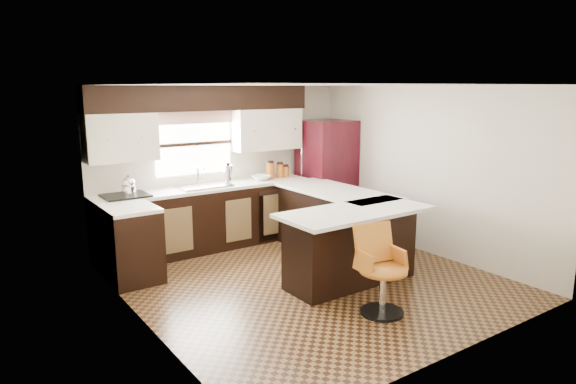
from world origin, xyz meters
TOP-DOWN VIEW (x-y plane):
  - floor at (0.00, 0.00)m, footprint 4.40×4.40m
  - ceiling at (0.00, 0.00)m, footprint 4.40×4.40m
  - wall_back at (0.00, 2.20)m, footprint 4.40×0.00m
  - wall_front at (0.00, -2.20)m, footprint 4.40×0.00m
  - wall_left at (-2.10, 0.00)m, footprint 0.00×4.40m
  - wall_right at (2.10, 0.00)m, footprint 0.00×4.40m
  - base_cab_back at (-0.45, 1.90)m, footprint 3.30×0.60m
  - base_cab_left at (-1.80, 1.25)m, footprint 0.60×0.70m
  - counter_back at (-0.45, 1.90)m, footprint 3.30×0.60m
  - counter_left at (-1.80, 1.25)m, footprint 0.60×0.70m
  - soffit at (-0.40, 2.03)m, footprint 3.40×0.35m
  - upper_cab_left at (-1.62, 2.03)m, footprint 0.94×0.35m
  - upper_cab_right at (0.68, 2.03)m, footprint 1.14×0.35m
  - window_pane at (-0.50, 2.18)m, footprint 1.20×0.02m
  - valance at (-0.50, 2.14)m, footprint 1.30×0.06m
  - sink at (-0.50, 1.88)m, footprint 0.75×0.45m
  - dishwasher at (0.55, 1.61)m, footprint 0.58×0.03m
  - cooktop at (-1.65, 1.88)m, footprint 0.58×0.50m
  - peninsula_long at (0.90, 0.62)m, footprint 0.60×1.95m
  - peninsula_return at (0.38, -0.35)m, footprint 1.65×0.60m
  - counter_pen_long at (0.95, 0.62)m, footprint 0.84×1.95m
  - counter_pen_return at (0.35, -0.44)m, footprint 1.89×0.84m
  - refrigerator at (1.69, 1.75)m, footprint 0.79×0.76m
  - bar_chair at (0.06, -1.22)m, footprint 0.58×0.58m
  - kettle at (-1.60, 1.88)m, footprint 0.19×0.19m
  - percolator at (-0.09, 1.90)m, footprint 0.13×0.13m
  - mixing_bowl at (0.48, 1.90)m, footprint 0.35×0.35m
  - canister_large at (0.68, 1.92)m, footprint 0.13×0.13m
  - canister_med at (0.86, 1.92)m, footprint 0.12×0.12m
  - canister_small at (0.96, 1.92)m, footprint 0.13×0.13m

SIDE VIEW (x-z plane):
  - floor at x=0.00m, z-range 0.00..0.00m
  - dishwasher at x=0.55m, z-range 0.04..0.82m
  - base_cab_back at x=-0.45m, z-range 0.00..0.90m
  - base_cab_left at x=-1.80m, z-range 0.00..0.90m
  - peninsula_long at x=0.90m, z-range 0.00..0.90m
  - peninsula_return at x=0.38m, z-range 0.00..0.90m
  - bar_chair at x=0.06m, z-range 0.00..0.95m
  - refrigerator at x=1.69m, z-range 0.00..1.84m
  - counter_back at x=-0.45m, z-range 0.90..0.94m
  - counter_left at x=-1.80m, z-range 0.90..0.94m
  - counter_pen_long at x=0.95m, z-range 0.90..0.94m
  - counter_pen_return at x=0.35m, z-range 0.90..0.94m
  - cooktop at x=-1.65m, z-range 0.94..0.97m
  - sink at x=-0.50m, z-range 0.95..0.98m
  - mixing_bowl at x=0.48m, z-range 0.95..1.02m
  - canister_small at x=0.96m, z-range 0.95..1.11m
  - canister_med at x=0.86m, z-range 0.95..1.16m
  - canister_large at x=0.68m, z-range 0.95..1.20m
  - percolator at x=-0.09m, z-range 0.95..1.23m
  - kettle at x=-1.60m, z-range 0.97..1.23m
  - wall_back at x=0.00m, z-range -1.00..3.40m
  - wall_front at x=0.00m, z-range -1.00..3.40m
  - wall_left at x=-2.10m, z-range -1.00..3.40m
  - wall_right at x=2.10m, z-range -1.00..3.40m
  - window_pane at x=-0.50m, z-range 1.10..2.00m
  - upper_cab_left at x=-1.62m, z-range 1.40..2.04m
  - upper_cab_right at x=0.68m, z-range 1.40..2.04m
  - valance at x=-0.50m, z-range 1.85..2.03m
  - soffit at x=-0.40m, z-range 2.04..2.40m
  - ceiling at x=0.00m, z-range 2.40..2.40m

